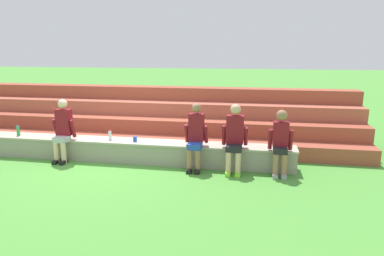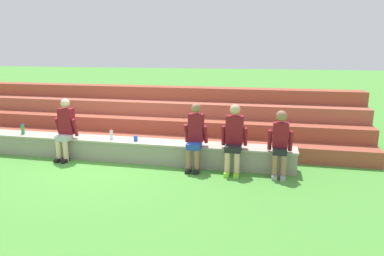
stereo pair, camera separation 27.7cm
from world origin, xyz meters
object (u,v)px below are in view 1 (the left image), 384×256
Objects in this scene: person_far_left at (63,129)px; water_bottle_mid_left at (110,135)px; person_center at (235,137)px; plastic_cup_right_end at (135,139)px; water_bottle_mid_right at (18,131)px; person_right_of_center at (281,141)px; person_left_of_center at (196,135)px.

person_far_left is 1.05m from water_bottle_mid_left.
plastic_cup_right_end is (-2.20, 0.20, -0.20)m from person_center.
plastic_cup_right_end is at bearing -0.52° from water_bottle_mid_right.
person_right_of_center is 3.73m from water_bottle_mid_left.
person_far_left is 3.82m from person_center.
person_left_of_center is 5.64× the size of water_bottle_mid_right.
water_bottle_mid_left is 1.99× the size of plastic_cup_right_end.
water_bottle_mid_left is at bearing 175.03° from person_center.
person_right_of_center is (0.91, -0.04, -0.04)m from person_center.
person_far_left is at bearing -9.37° from water_bottle_mid_right.
water_bottle_mid_right is 2.16× the size of plastic_cup_right_end.
person_left_of_center is 1.42m from plastic_cup_right_end.
person_right_of_center reaches higher than water_bottle_mid_left.
water_bottle_mid_left is at bearing 12.93° from person_far_left.
person_right_of_center reaches higher than plastic_cup_right_end.
plastic_cup_right_end is (2.90, -0.03, -0.06)m from water_bottle_mid_right.
person_left_of_center reaches higher than water_bottle_mid_right.
person_center is 5.66× the size of water_bottle_mid_right.
person_far_left reaches higher than person_center.
water_bottle_mid_right is at bearing 179.48° from plastic_cup_right_end.
plastic_cup_right_end is at bearing 175.66° from person_right_of_center.
person_center is 6.14× the size of water_bottle_mid_left.
water_bottle_mid_left is 0.60m from plastic_cup_right_end.
person_far_left is 1.06× the size of person_right_of_center.
water_bottle_mid_right is at bearing -179.52° from water_bottle_mid_left.
person_far_left is at bearing -173.39° from plastic_cup_right_end.
person_center reaches higher than plastic_cup_right_end.
water_bottle_mid_right is (-1.29, 0.21, -0.14)m from person_far_left.
person_center is 1.06× the size of person_right_of_center.
person_right_of_center is 6.02m from water_bottle_mid_right.
person_far_left reaches higher than plastic_cup_right_end.
person_left_of_center is 12.17× the size of plastic_cup_right_end.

